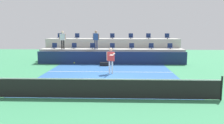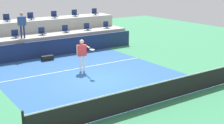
% 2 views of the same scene
% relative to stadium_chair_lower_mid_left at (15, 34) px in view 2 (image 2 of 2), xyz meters
% --- Properties ---
extents(ground_plane, '(40.00, 40.00, 0.00)m').
position_rel_stadium_chair_lower_mid_left_xyz_m(ground_plane, '(1.81, -7.23, -1.46)').
color(ground_plane, '#388456').
extents(court_inner_paint, '(9.00, 10.00, 0.01)m').
position_rel_stadium_chair_lower_mid_left_xyz_m(court_inner_paint, '(1.81, -6.23, -1.46)').
color(court_inner_paint, '#285693').
rests_on(court_inner_paint, ground_plane).
extents(court_service_line, '(9.00, 0.06, 0.00)m').
position_rel_stadium_chair_lower_mid_left_xyz_m(court_service_line, '(1.81, -4.83, -1.46)').
color(court_service_line, white).
rests_on(court_service_line, ground_plane).
extents(tennis_net, '(10.48, 0.08, 1.07)m').
position_rel_stadium_chair_lower_mid_left_xyz_m(tennis_net, '(1.81, -11.23, -0.97)').
color(tennis_net, black).
rests_on(tennis_net, ground_plane).
extents(sponsor_backboard, '(13.00, 0.16, 1.10)m').
position_rel_stadium_chair_lower_mid_left_xyz_m(sponsor_backboard, '(1.81, -1.23, -0.91)').
color(sponsor_backboard, navy).
rests_on(sponsor_backboard, ground_plane).
extents(seating_tier_lower, '(13.00, 1.80, 1.25)m').
position_rel_stadium_chair_lower_mid_left_xyz_m(seating_tier_lower, '(1.81, 0.07, -0.84)').
color(seating_tier_lower, '#ADAAA3').
rests_on(seating_tier_lower, ground_plane).
extents(seating_tier_upper, '(13.00, 1.80, 2.10)m').
position_rel_stadium_chair_lower_mid_left_xyz_m(seating_tier_upper, '(1.81, 1.87, -0.41)').
color(seating_tier_upper, '#ADAAA3').
rests_on(seating_tier_upper, ground_plane).
extents(stadium_chair_lower_mid_left, '(0.44, 0.40, 0.52)m').
position_rel_stadium_chair_lower_mid_left_xyz_m(stadium_chair_lower_mid_left, '(0.00, 0.00, 0.00)').
color(stadium_chair_lower_mid_left, '#2D2D33').
rests_on(stadium_chair_lower_mid_left, seating_tier_lower).
extents(stadium_chair_lower_center, '(0.44, 0.40, 0.52)m').
position_rel_stadium_chair_lower_mid_left_xyz_m(stadium_chair_lower_center, '(1.84, 0.00, 0.00)').
color(stadium_chair_lower_center, '#2D2D33').
rests_on(stadium_chair_lower_center, seating_tier_lower).
extents(stadium_chair_lower_mid_right, '(0.44, 0.40, 0.52)m').
position_rel_stadium_chair_lower_mid_left_xyz_m(stadium_chair_lower_mid_right, '(3.62, 0.00, 0.00)').
color(stadium_chair_lower_mid_right, '#2D2D33').
rests_on(stadium_chair_lower_mid_right, seating_tier_lower).
extents(stadium_chair_lower_right, '(0.44, 0.40, 0.52)m').
position_rel_stadium_chair_lower_mid_left_xyz_m(stadium_chair_lower_right, '(5.40, 0.00, 0.00)').
color(stadium_chair_lower_right, '#2D2D33').
rests_on(stadium_chair_lower_right, seating_tier_lower).
extents(stadium_chair_lower_far_right, '(0.44, 0.40, 0.52)m').
position_rel_stadium_chair_lower_mid_left_xyz_m(stadium_chair_lower_far_right, '(7.10, 0.00, 0.00)').
color(stadium_chair_lower_far_right, '#2D2D33').
rests_on(stadium_chair_lower_far_right, seating_tier_lower).
extents(stadium_chair_upper_mid_left, '(0.44, 0.40, 0.52)m').
position_rel_stadium_chair_lower_mid_left_xyz_m(stadium_chair_upper_mid_left, '(0.05, 1.80, 0.85)').
color(stadium_chair_upper_mid_left, '#2D2D33').
rests_on(stadium_chair_upper_mid_left, seating_tier_upper).
extents(stadium_chair_upper_center, '(0.44, 0.40, 0.52)m').
position_rel_stadium_chair_lower_mid_left_xyz_m(stadium_chair_upper_center, '(1.77, 1.80, 0.85)').
color(stadium_chair_upper_center, '#2D2D33').
rests_on(stadium_chair_upper_center, seating_tier_upper).
extents(stadium_chair_upper_mid_right, '(0.44, 0.40, 0.52)m').
position_rel_stadium_chair_lower_mid_left_xyz_m(stadium_chair_upper_mid_right, '(3.60, 1.80, 0.85)').
color(stadium_chair_upper_mid_right, '#2D2D33').
rests_on(stadium_chair_upper_mid_right, seating_tier_upper).
extents(stadium_chair_upper_right, '(0.44, 0.40, 0.52)m').
position_rel_stadium_chair_lower_mid_left_xyz_m(stadium_chair_upper_right, '(5.33, 1.80, 0.85)').
color(stadium_chair_upper_right, '#2D2D33').
rests_on(stadium_chair_upper_right, seating_tier_upper).
extents(stadium_chair_upper_far_right, '(0.44, 0.40, 0.52)m').
position_rel_stadium_chair_lower_mid_left_xyz_m(stadium_chair_upper_far_right, '(7.16, 1.80, 0.85)').
color(stadium_chair_upper_far_right, '#2D2D33').
rests_on(stadium_chair_upper_far_right, seating_tier_upper).
extents(tennis_player, '(0.61, 1.30, 1.80)m').
position_rel_stadium_chair_lower_mid_left_xyz_m(tennis_player, '(1.93, -5.47, -0.35)').
color(tennis_player, white).
rests_on(tennis_player, ground_plane).
extents(spectator_in_white, '(0.58, 0.27, 1.66)m').
position_rel_stadium_chair_lower_mid_left_xyz_m(spectator_in_white, '(0.37, -0.38, 0.78)').
color(spectator_in_white, navy).
rests_on(spectator_in_white, seating_tier_lower).
extents(tennis_ball, '(0.07, 0.07, 0.07)m').
position_rel_stadium_chair_lower_mid_left_xyz_m(tennis_ball, '(-0.37, -6.62, -0.53)').
color(tennis_ball, '#CCE033').
extents(equipment_bag, '(0.76, 0.28, 0.30)m').
position_rel_stadium_chair_lower_mid_left_xyz_m(equipment_bag, '(1.25, -2.12, -1.31)').
color(equipment_bag, black).
rests_on(equipment_bag, ground_plane).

